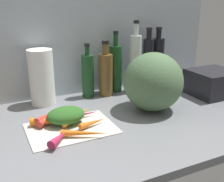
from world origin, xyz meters
TOP-DOWN VIEW (x-y plane):
  - ground_plane at (0.00, 0.00)cm, footprint 170.00×80.00cm
  - wall_back at (0.00, 38.50)cm, footprint 170.00×3.00cm
  - cutting_board at (-9.07, -1.42)cm, footprint 32.58×23.41cm
  - carrot_0 at (-1.43, 5.66)cm, footprint 13.18×2.59cm
  - carrot_1 at (-15.68, 3.56)cm, footprint 15.11×8.85cm
  - carrot_2 at (-15.90, -10.38)cm, footprint 10.10×10.10cm
  - carrot_3 at (-15.63, 8.44)cm, footprint 12.36×11.05cm
  - carrot_4 at (-3.64, 7.01)cm, footprint 14.31×6.93cm
  - carrot_5 at (-7.04, -10.55)cm, footprint 16.03×9.60cm
  - carrot_6 at (-1.07, -3.69)cm, footprint 12.16×5.14cm
  - carrot_7 at (-14.62, 7.83)cm, footprint 13.14×12.51cm
  - carrot_8 at (-6.83, 2.13)cm, footprint 11.40×8.17cm
  - carrot_greens_pile at (-9.59, 3.17)cm, footprint 15.00×11.54cm
  - winter_squash at (29.49, 1.76)cm, footprint 25.94×25.90cm
  - paper_towel_roll at (-12.75, 29.50)cm, footprint 11.24×11.24cm
  - bottle_0 at (9.80, 29.59)cm, footprint 6.00×6.00cm
  - bottle_1 at (18.74, 28.00)cm, footprint 7.11×7.11cm
  - bottle_2 at (26.22, 31.89)cm, footprint 6.50×6.50cm
  - bottle_3 at (35.02, 26.76)cm, footprint 6.12×6.12cm
  - bottle_4 at (44.33, 29.12)cm, footprint 5.74×5.74cm
  - bottle_5 at (51.90, 31.23)cm, footprint 6.92×6.92cm
  - dish_rack at (68.58, 5.45)cm, footprint 22.64×20.66cm

SIDE VIEW (x-z plane):
  - ground_plane at x=0.00cm, z-range -3.00..0.00cm
  - cutting_board at x=-9.07cm, z-range 0.00..0.80cm
  - carrot_0 at x=-1.43cm, z-range 0.80..2.86cm
  - carrot_6 at x=-1.07cm, z-range 0.80..3.20cm
  - carrot_8 at x=-6.83cm, z-range 0.80..3.21cm
  - carrot_5 at x=-7.04cm, z-range 0.80..3.33cm
  - carrot_7 at x=-14.62cm, z-range 0.80..3.63cm
  - carrot_4 at x=-3.64cm, z-range 0.80..3.72cm
  - carrot_1 at x=-15.68cm, z-range 0.80..3.89cm
  - carrot_2 at x=-15.90cm, z-range 0.80..3.89cm
  - carrot_3 at x=-15.63cm, z-range 0.80..4.27cm
  - carrot_greens_pile at x=-9.59cm, z-range 0.80..7.15cm
  - dish_rack at x=68.58cm, z-range 0.00..12.58cm
  - bottle_0 at x=9.80cm, z-range -2.34..24.59cm
  - bottle_1 at x=18.74cm, z-range -2.58..25.26cm
  - bottle_2 at x=26.22cm, z-range -3.15..28.48cm
  - winter_squash at x=29.49cm, z-range 0.00..25.63cm
  - paper_towel_roll at x=-12.75cm, z-range 0.00..25.71cm
  - bottle_5 at x=51.90cm, z-range -2.39..30.19cm
  - bottle_4 at x=44.33cm, z-range -2.17..30.72cm
  - bottle_3 at x=35.02cm, z-range -2.99..34.00cm
  - wall_back at x=0.00cm, z-range 0.00..60.00cm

